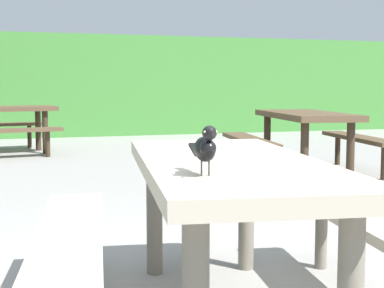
{
  "coord_description": "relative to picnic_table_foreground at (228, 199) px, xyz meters",
  "views": [
    {
      "loc": [
        -1.04,
        -2.16,
        1.06
      ],
      "look_at": [
        -0.37,
        -0.06,
        0.84
      ],
      "focal_mm": 54.23,
      "sensor_mm": 36.0,
      "label": 1
    }
  ],
  "objects": [
    {
      "name": "hedge_wall",
      "position": [
        0.11,
        10.37,
        0.5
      ],
      "size": [
        28.0,
        1.41,
        2.12
      ],
      "primitive_type": "cube",
      "color": "#428438",
      "rests_on": "ground"
    },
    {
      "name": "picnic_table_foreground",
      "position": [
        0.0,
        0.0,
        0.0
      ],
      "size": [
        1.92,
        1.94,
        0.74
      ],
      "color": "#B2A893",
      "rests_on": "ground"
    },
    {
      "name": "bird_grackle",
      "position": [
        -0.26,
        -0.45,
        0.29
      ],
      "size": [
        0.08,
        0.29,
        0.18
      ],
      "color": "black",
      "rests_on": "picnic_table_foreground"
    },
    {
      "name": "picnic_table_far_centre",
      "position": [
        2.51,
        3.87,
        0.0
      ],
      "size": [
        1.91,
        1.94,
        0.74
      ],
      "color": "brown",
      "rests_on": "ground"
    }
  ]
}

